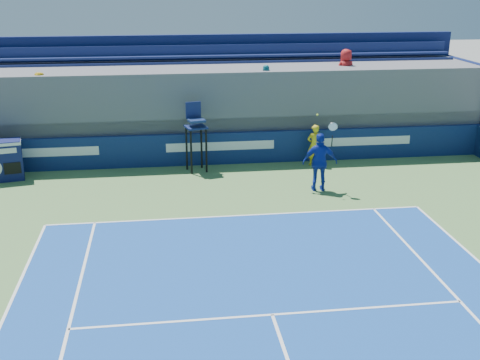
{
  "coord_description": "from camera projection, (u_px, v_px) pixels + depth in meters",
  "views": [
    {
      "loc": [
        -2.09,
        -4.29,
        6.65
      ],
      "look_at": [
        0.0,
        11.5,
        1.25
      ],
      "focal_mm": 45.0,
      "sensor_mm": 36.0,
      "label": 1
    }
  ],
  "objects": [
    {
      "name": "tennis_player",
      "position": [
        320.0,
        162.0,
        19.39
      ],
      "size": [
        1.17,
        0.59,
        2.57
      ],
      "color": "#13299D",
      "rests_on": "apron"
    },
    {
      "name": "back_hoarding",
      "position": [
        220.0,
        149.0,
        22.29
      ],
      "size": [
        20.4,
        0.21,
        1.2
      ],
      "color": "#0D1E4E",
      "rests_on": "ground"
    },
    {
      "name": "stadium_seating",
      "position": [
        215.0,
        105.0,
        23.81
      ],
      "size": [
        21.0,
        4.05,
        4.4
      ],
      "color": "#58585E",
      "rests_on": "ground"
    },
    {
      "name": "match_clock",
      "position": [
        2.0,
        159.0,
        20.47
      ],
      "size": [
        1.44,
        0.97,
        1.4
      ],
      "color": "#0E1549",
      "rests_on": "ground"
    },
    {
      "name": "umpire_chair",
      "position": [
        196.0,
        130.0,
        21.21
      ],
      "size": [
        0.85,
        0.85,
        2.48
      ],
      "color": "black",
      "rests_on": "ground"
    },
    {
      "name": "ball_person",
      "position": [
        314.0,
        145.0,
        22.11
      ],
      "size": [
        0.6,
        0.43,
        1.53
      ],
      "primitive_type": "imported",
      "rotation": [
        0.0,
        0.0,
        3.27
      ],
      "color": "gold",
      "rests_on": "apron"
    }
  ]
}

